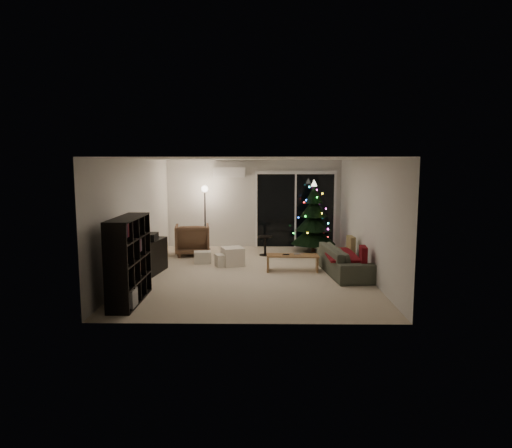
# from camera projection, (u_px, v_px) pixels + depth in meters

# --- Properties ---
(room) EXTENTS (6.50, 7.51, 2.60)m
(room) POSITION_uv_depth(u_px,v_px,m) (271.00, 219.00, 11.44)
(room) COLOR beige
(room) RESTS_ON ground
(bookshelf) EXTENTS (0.75, 1.54, 1.49)m
(bookshelf) POSITION_uv_depth(u_px,v_px,m) (118.00, 260.00, 7.88)
(bookshelf) COLOR black
(bookshelf) RESTS_ON floor
(media_cabinet) EXTENTS (0.61, 1.23, 0.74)m
(media_cabinet) POSITION_uv_depth(u_px,v_px,m) (149.00, 257.00, 9.98)
(media_cabinet) COLOR black
(media_cabinet) RESTS_ON floor
(stereo) EXTENTS (0.37, 0.44, 0.16)m
(stereo) POSITION_uv_depth(u_px,v_px,m) (148.00, 237.00, 9.92)
(stereo) COLOR black
(stereo) RESTS_ON media_cabinet
(armchair) EXTENTS (0.99, 1.01, 0.82)m
(armchair) POSITION_uv_depth(u_px,v_px,m) (192.00, 240.00, 12.02)
(armchair) COLOR brown
(armchair) RESTS_ON floor
(ottoman) EXTENTS (0.61, 0.61, 0.43)m
(ottoman) POSITION_uv_depth(u_px,v_px,m) (233.00, 256.00, 10.82)
(ottoman) COLOR beige
(ottoman) RESTS_ON floor
(cardboard_box_a) EXTENTS (0.45, 0.37, 0.29)m
(cardboard_box_a) POSITION_uv_depth(u_px,v_px,m) (202.00, 257.00, 11.06)
(cardboard_box_a) COLOR beige
(cardboard_box_a) RESTS_ON floor
(cardboard_box_b) EXTENTS (0.50, 0.44, 0.29)m
(cardboard_box_b) POSITION_uv_depth(u_px,v_px,m) (225.00, 260.00, 10.73)
(cardboard_box_b) COLOR beige
(cardboard_box_b) RESTS_ON floor
(side_table) EXTENTS (0.53, 0.53, 0.51)m
(side_table) POSITION_uv_depth(u_px,v_px,m) (265.00, 246.00, 11.98)
(side_table) COLOR black
(side_table) RESTS_ON floor
(floor_lamp) EXTENTS (0.28, 0.28, 1.73)m
(floor_lamp) POSITION_uv_depth(u_px,v_px,m) (205.00, 219.00, 12.70)
(floor_lamp) COLOR black
(floor_lamp) RESTS_ON floor
(sofa) EXTENTS (1.01, 2.11, 0.59)m
(sofa) POSITION_uv_depth(u_px,v_px,m) (345.00, 261.00, 9.96)
(sofa) COLOR #515648
(sofa) RESTS_ON floor
(sofa_throw) EXTENTS (0.63, 1.47, 0.05)m
(sofa_throw) POSITION_uv_depth(u_px,v_px,m) (340.00, 255.00, 9.94)
(sofa_throw) COLOR maroon
(sofa_throw) RESTS_ON sofa
(cushion_a) EXTENTS (0.15, 0.40, 0.39)m
(cushion_a) POSITION_uv_depth(u_px,v_px,m) (351.00, 245.00, 10.56)
(cushion_a) COLOR olive
(cushion_a) RESTS_ON sofa
(cushion_b) EXTENTS (0.14, 0.40, 0.39)m
(cushion_b) POSITION_uv_depth(u_px,v_px,m) (363.00, 256.00, 9.28)
(cushion_b) COLOR maroon
(cushion_b) RESTS_ON sofa
(coffee_table) EXTENTS (1.18, 0.47, 0.37)m
(coffee_table) POSITION_uv_depth(u_px,v_px,m) (293.00, 263.00, 10.25)
(coffee_table) COLOR #A4834C
(coffee_table) RESTS_ON floor
(remote_a) EXTENTS (0.15, 0.04, 0.02)m
(remote_a) POSITION_uv_depth(u_px,v_px,m) (286.00, 254.00, 10.22)
(remote_a) COLOR black
(remote_a) RESTS_ON coffee_table
(remote_b) EXTENTS (0.14, 0.08, 0.02)m
(remote_b) POSITION_uv_depth(u_px,v_px,m) (297.00, 254.00, 10.27)
(remote_b) COLOR slate
(remote_b) RESTS_ON coffee_table
(christmas_tree) EXTENTS (1.55, 1.55, 1.96)m
(christmas_tree) POSITION_uv_depth(u_px,v_px,m) (314.00, 216.00, 12.37)
(christmas_tree) COLOR black
(christmas_tree) RESTS_ON floor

